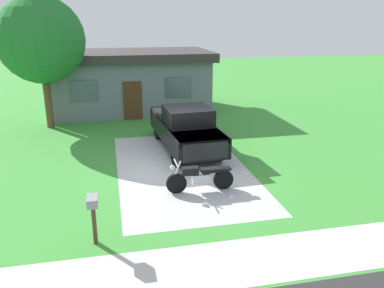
{
  "coord_description": "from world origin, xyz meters",
  "views": [
    {
      "loc": [
        -2.46,
        -13.21,
        5.33
      ],
      "look_at": [
        0.41,
        0.08,
        0.9
      ],
      "focal_mm": 36.16,
      "sensor_mm": 36.0,
      "label": 1
    }
  ],
  "objects_px": {
    "mailbox": "(93,208)",
    "shade_tree": "(41,40)",
    "pickup_truck": "(185,127)",
    "motorcycle": "(200,177)",
    "neighbor_house": "(129,80)"
  },
  "relations": [
    {
      "from": "motorcycle",
      "to": "pickup_truck",
      "type": "distance_m",
      "value": 4.38
    },
    {
      "from": "mailbox",
      "to": "motorcycle",
      "type": "bearing_deg",
      "value": 36.98
    },
    {
      "from": "mailbox",
      "to": "pickup_truck",
      "type": "bearing_deg",
      "value": 61.95
    },
    {
      "from": "neighbor_house",
      "to": "mailbox",
      "type": "bearing_deg",
      "value": -96.88
    },
    {
      "from": "pickup_truck",
      "to": "shade_tree",
      "type": "height_order",
      "value": "shade_tree"
    },
    {
      "from": "mailbox",
      "to": "shade_tree",
      "type": "bearing_deg",
      "value": 102.12
    },
    {
      "from": "pickup_truck",
      "to": "mailbox",
      "type": "height_order",
      "value": "pickup_truck"
    },
    {
      "from": "motorcycle",
      "to": "neighbor_house",
      "type": "distance_m",
      "value": 12.48
    },
    {
      "from": "mailbox",
      "to": "shade_tree",
      "type": "height_order",
      "value": "shade_tree"
    },
    {
      "from": "shade_tree",
      "to": "neighbor_house",
      "type": "relative_size",
      "value": 0.67
    },
    {
      "from": "neighbor_house",
      "to": "shade_tree",
      "type": "bearing_deg",
      "value": -143.16
    },
    {
      "from": "motorcycle",
      "to": "mailbox",
      "type": "bearing_deg",
      "value": -143.02
    },
    {
      "from": "motorcycle",
      "to": "mailbox",
      "type": "relative_size",
      "value": 1.75
    },
    {
      "from": "pickup_truck",
      "to": "mailbox",
      "type": "xyz_separation_m",
      "value": [
        -3.61,
        -6.77,
        0.03
      ]
    },
    {
      "from": "mailbox",
      "to": "shade_tree",
      "type": "relative_size",
      "value": 0.2
    }
  ]
}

